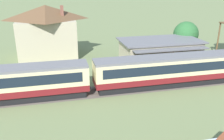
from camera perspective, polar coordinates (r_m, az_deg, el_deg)
name	(u,v)px	position (r m, az deg, el deg)	size (l,w,h in m)	color
passenger_train	(170,69)	(32.94, 13.68, 0.20)	(62.28, 3.23, 4.13)	maroon
railway_track	(199,82)	(36.11, 20.30, -2.62)	(131.73, 3.60, 0.04)	#665B51
station_building	(159,52)	(41.42, 11.36, 4.27)	(13.59, 8.76, 4.31)	#BCB293
station_house_brown_roof	(47,31)	(46.42, -15.32, 9.14)	(11.18, 8.81, 9.58)	#BCB293
yard_tree_1	(186,34)	(47.50, 17.34, 8.27)	(4.67, 4.67, 6.56)	#4C3823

